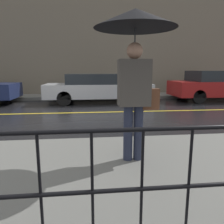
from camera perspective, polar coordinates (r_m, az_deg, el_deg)
ground_plane at (r=7.84m, az=-14.57°, el=-0.30°), size 80.00×80.00×0.00m
sidewalk_near at (r=3.28m, az=-27.08°, el=-15.57°), size 28.00×2.89×0.15m
sidewalk_far at (r=12.06m, az=-11.72°, el=3.97°), size 28.00×1.75×0.15m
lane_marking at (r=7.84m, az=-14.57°, el=-0.27°), size 25.20×0.12×0.01m
building_storefront at (r=13.12m, az=-11.84°, el=18.19°), size 28.00×0.30×6.40m
pedestrian at (r=3.14m, az=6.08°, el=18.08°), size 1.13×1.13×2.13m
car_silver at (r=10.13m, az=-3.82°, el=6.37°), size 4.78×1.87×1.31m
car_red at (r=11.91m, az=25.76°, el=6.26°), size 4.49×1.90×1.45m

